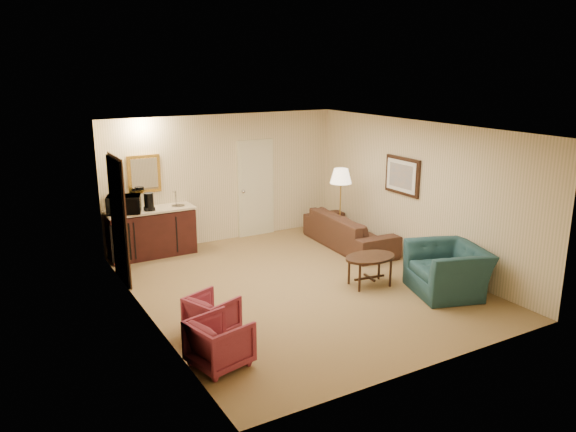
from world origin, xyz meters
The scene contains 12 objects.
ground centered at (0.00, 0.00, 0.00)m, with size 6.00×6.00×0.00m, color olive.
room_walls centered at (-0.10, 0.77, 1.72)m, with size 5.02×6.01×2.61m.
wetbar_cabinet centered at (-1.65, 2.72, 0.46)m, with size 1.64×0.58×0.92m, color #341210.
sofa centered at (1.95, 1.30, 0.45)m, with size 2.28×0.67×0.89m, color black.
teal_armchair centered at (1.90, -1.42, 0.52)m, with size 1.19×0.77×1.04m, color #1D444A.
rose_chair_near centered at (-1.90, -0.87, 0.30)m, with size 0.58×0.55×0.60m, color #933046.
rose_chair_far centered at (-2.15, -1.71, 0.33)m, with size 0.65×0.61×0.67m, color #933046.
coffee_table centered at (1.02, -0.56, 0.26)m, with size 0.89×0.60×0.51m, color black.
floor_lamp centered at (1.78, 1.40, 0.80)m, with size 0.42×0.42×1.60m, color gold.
waste_bin centered at (-0.95, 2.61, 0.14)m, with size 0.22×0.22×0.28m, color black.
microwave centered at (-2.15, 2.65, 1.12)m, with size 0.59×0.33×0.40m, color black.
coffee_maker centered at (-1.69, 2.63, 1.09)m, with size 0.18×0.18×0.33m, color black.
Camera 1 is at (-4.49, -7.44, 3.53)m, focal length 35.00 mm.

